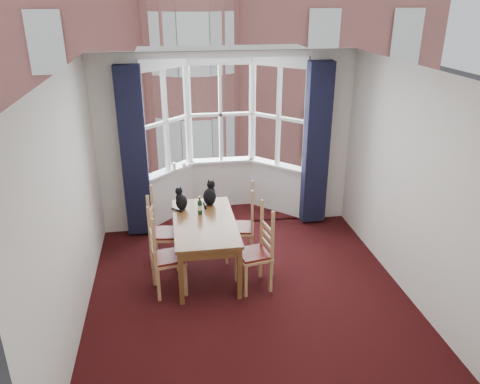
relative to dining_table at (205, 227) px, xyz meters
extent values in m
plane|color=black|center=(0.49, -0.81, -0.68)|extent=(4.50, 4.50, 0.00)
plane|color=white|center=(0.49, -0.81, 2.12)|extent=(4.50, 4.50, 0.00)
plane|color=silver|center=(-1.51, -0.81, 0.72)|extent=(0.00, 4.50, 4.50)
plane|color=silver|center=(2.49, -0.81, 0.72)|extent=(0.00, 4.50, 4.50)
plane|color=silver|center=(0.49, -3.06, 0.72)|extent=(4.00, 0.00, 4.00)
cube|color=silver|center=(-1.16, 1.44, 0.72)|extent=(0.70, 0.12, 2.80)
cube|color=silver|center=(2.14, 1.44, 0.72)|extent=(0.70, 0.12, 2.80)
cube|color=#161831|center=(-0.93, 1.26, 0.67)|extent=(0.38, 0.22, 2.60)
cube|color=#161831|center=(1.91, 1.26, 0.67)|extent=(0.38, 0.22, 2.60)
cube|color=brown|center=(0.00, 0.00, 0.07)|extent=(0.83, 1.54, 0.04)
cube|color=brown|center=(-0.36, -0.72, -0.32)|extent=(0.06, 0.06, 0.72)
cube|color=brown|center=(-0.36, 0.72, -0.32)|extent=(0.06, 0.06, 0.72)
cube|color=brown|center=(0.36, -0.72, -0.32)|extent=(0.06, 0.06, 0.72)
cube|color=brown|center=(0.36, 0.72, -0.32)|extent=(0.06, 0.06, 0.72)
cube|color=tan|center=(-0.50, -0.40, -0.20)|extent=(0.47, 0.48, 0.06)
cube|color=#5C140F|center=(-0.50, -0.40, -0.18)|extent=(0.42, 0.44, 0.03)
cube|color=tan|center=(-0.53, 0.26, -0.20)|extent=(0.45, 0.46, 0.06)
cube|color=#5C140F|center=(-0.53, 0.26, -0.18)|extent=(0.40, 0.42, 0.03)
cube|color=tan|center=(0.58, -0.48, -0.20)|extent=(0.47, 0.48, 0.06)
cube|color=#5C140F|center=(0.58, -0.48, -0.18)|extent=(0.42, 0.44, 0.03)
cube|color=tan|center=(0.51, 0.27, -0.20)|extent=(0.47, 0.49, 0.06)
cube|color=#5C140F|center=(0.51, 0.27, -0.18)|extent=(0.43, 0.44, 0.03)
ellipsoid|color=black|center=(-0.28, 0.44, 0.19)|extent=(0.23, 0.26, 0.22)
sphere|color=black|center=(-0.31, 0.51, 0.32)|extent=(0.13, 0.13, 0.10)
cone|color=black|center=(-0.33, 0.50, 0.38)|extent=(0.05, 0.05, 0.05)
cone|color=black|center=(-0.28, 0.52, 0.38)|extent=(0.05, 0.05, 0.05)
ellipsoid|color=black|center=(0.12, 0.54, 0.20)|extent=(0.26, 0.29, 0.24)
sphere|color=black|center=(0.16, 0.62, 0.35)|extent=(0.15, 0.15, 0.11)
cone|color=black|center=(0.13, 0.63, 0.41)|extent=(0.05, 0.05, 0.05)
cone|color=black|center=(0.19, 0.61, 0.41)|extent=(0.05, 0.05, 0.05)
cylinder|color=black|center=(-0.04, 0.24, 0.18)|extent=(0.07, 0.07, 0.19)
sphere|color=black|center=(-0.04, 0.24, 0.27)|extent=(0.06, 0.06, 0.06)
cylinder|color=black|center=(-0.04, 0.24, 0.30)|extent=(0.02, 0.02, 0.08)
cylinder|color=gold|center=(-0.04, 0.24, 0.34)|extent=(0.03, 0.03, 0.02)
cylinder|color=silver|center=(-0.04, 0.24, 0.18)|extent=(0.07, 0.07, 0.07)
cylinder|color=white|center=(-0.34, 1.79, 0.25)|extent=(0.06, 0.06, 0.12)
cylinder|color=white|center=(-0.18, 1.82, 0.24)|extent=(0.06, 0.06, 0.09)
cylinder|color=white|center=(-0.07, 1.84, 0.23)|extent=(0.05, 0.05, 0.08)
plane|color=#333335|center=(0.49, 31.44, -6.68)|extent=(80.00, 80.00, 0.00)
cube|color=#A55C55|center=(0.49, 13.44, 0.32)|extent=(18.00, 6.00, 14.00)
cylinder|color=#A55C55|center=(0.49, 10.44, 0.32)|extent=(3.20, 3.20, 14.00)
camera|label=1|loc=(-0.40, -5.60, 2.85)|focal=35.00mm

